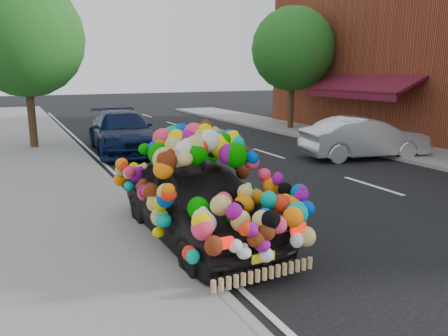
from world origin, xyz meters
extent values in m
plane|color=black|center=(0.00, 0.00, 0.00)|extent=(100.00, 100.00, 0.00)
cube|color=gray|center=(-4.30, 0.00, 0.06)|extent=(4.00, 60.00, 0.12)
cube|color=gray|center=(-2.35, 0.00, 0.07)|extent=(0.15, 60.00, 0.13)
cube|color=gray|center=(8.20, 3.00, 0.06)|extent=(3.00, 40.00, 0.12)
cube|color=#540F1F|center=(8.70, 6.00, 2.35)|extent=(1.62, 5.20, 0.75)
cube|color=#540F1F|center=(7.95, 6.00, 1.95)|extent=(0.06, 5.20, 0.35)
cylinder|color=#332114|center=(-3.80, 9.50, 1.36)|extent=(0.28, 0.28, 2.73)
sphere|color=#185015|center=(-3.80, 9.50, 4.03)|extent=(4.20, 4.20, 4.20)
cylinder|color=#332114|center=(8.00, 10.00, 1.32)|extent=(0.28, 0.28, 2.64)
sphere|color=#185015|center=(8.00, 10.00, 3.90)|extent=(4.00, 4.00, 4.00)
imported|color=black|center=(-1.80, -1.34, 0.70)|extent=(1.73, 4.15, 1.40)
cube|color=red|center=(-2.32, -3.43, 0.78)|extent=(0.22, 0.06, 0.14)
cube|color=red|center=(-1.20, -3.41, 0.78)|extent=(0.22, 0.06, 0.14)
cube|color=yellow|center=(-1.76, -3.43, 0.48)|extent=(0.34, 0.05, 0.12)
imported|color=#061233|center=(-0.95, 7.67, 0.72)|extent=(2.44, 5.15, 1.45)
imported|color=#B7B9BE|center=(6.01, 2.87, 0.69)|extent=(4.41, 2.37, 1.38)
camera|label=1|loc=(-4.58, -7.97, 2.86)|focal=35.00mm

